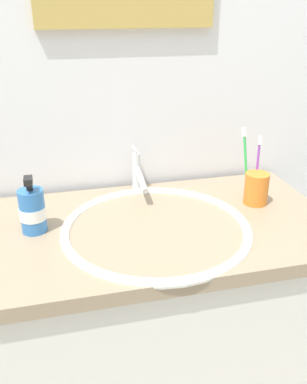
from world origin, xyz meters
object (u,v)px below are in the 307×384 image
(toothbrush_cup, at_px, (256,189))
(toothbrush_green, at_px, (246,160))
(soap_dispenser, at_px, (32,211))
(faucet, at_px, (138,174))
(toothbrush_purple, at_px, (258,164))

(toothbrush_cup, relative_size, toothbrush_green, 0.44)
(toothbrush_cup, distance_m, soap_dispenser, 0.62)
(faucet, distance_m, toothbrush_purple, 0.35)
(toothbrush_purple, relative_size, soap_dispenser, 1.21)
(toothbrush_purple, bearing_deg, faucet, 160.32)
(toothbrush_cup, bearing_deg, toothbrush_purple, 68.02)
(toothbrush_green, height_order, soap_dispenser, toothbrush_green)
(toothbrush_green, xyz_separation_m, toothbrush_purple, (0.04, 0.00, -0.01))
(toothbrush_purple, bearing_deg, toothbrush_green, -177.85)
(toothbrush_purple, bearing_deg, soap_dispenser, -175.50)
(faucet, xyz_separation_m, toothbrush_purple, (0.33, -0.12, 0.05))
(toothbrush_green, bearing_deg, toothbrush_cup, -50.64)
(faucet, height_order, soap_dispenser, soap_dispenser)
(faucet, xyz_separation_m, toothbrush_cup, (0.31, -0.15, -0.02))
(toothbrush_cup, distance_m, toothbrush_green, 0.09)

